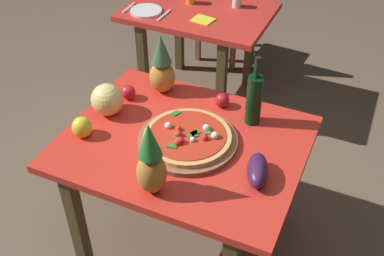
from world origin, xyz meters
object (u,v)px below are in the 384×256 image
(fork_utensil, at_px, (129,8))
(eggplant, at_px, (258,170))
(tomato_at_corner, at_px, (128,92))
(drinking_glass_water, at_px, (237,0))
(pizza, at_px, (188,136))
(tomato_by_bottle, at_px, (222,100))
(knife_utensil, at_px, (164,15))
(background_table, at_px, (199,24))
(napkin_folded, at_px, (203,20))
(dinner_plate, at_px, (146,11))
(melon, at_px, (107,100))
(wine_bottle, at_px, (254,99))
(pineapple_right, at_px, (151,162))
(bell_pepper, at_px, (82,127))
(pizza_board, at_px, (188,141))
(dining_chair, at_px, (221,8))
(pineapple_left, at_px, (162,67))
(display_table, at_px, (184,155))

(fork_utensil, bearing_deg, eggplant, -44.61)
(tomato_at_corner, bearing_deg, drinking_glass_water, 84.09)
(pizza, xyz_separation_m, tomato_by_bottle, (0.04, 0.33, -0.00))
(tomato_by_bottle, xyz_separation_m, knife_utensil, (-0.74, 0.81, -0.03))
(background_table, bearing_deg, napkin_folded, -57.83)
(drinking_glass_water, bearing_deg, knife_utensil, -140.06)
(tomato_at_corner, height_order, fork_utensil, tomato_at_corner)
(dinner_plate, bearing_deg, eggplant, -45.60)
(melon, height_order, tomato_at_corner, melon)
(tomato_at_corner, distance_m, tomato_by_bottle, 0.49)
(tomato_at_corner, xyz_separation_m, napkin_folded, (-0.00, 0.99, -0.04))
(wine_bottle, relative_size, drinking_glass_water, 3.78)
(background_table, distance_m, tomato_at_corner, 1.15)
(pizza, height_order, drinking_glass_water, drinking_glass_water)
(pineapple_right, bearing_deg, bell_pepper, 159.21)
(wine_bottle, bearing_deg, tomato_at_corner, -173.18)
(background_table, height_order, pizza_board, pizza_board)
(bell_pepper, relative_size, fork_utensil, 0.58)
(tomato_by_bottle, height_order, drinking_glass_water, drinking_glass_water)
(dining_chair, bearing_deg, tomato_at_corner, 99.00)
(bell_pepper, height_order, knife_utensil, bell_pepper)
(knife_utensil, bearing_deg, napkin_folded, 10.96)
(pineapple_left, distance_m, tomato_at_corner, 0.22)
(background_table, xyz_separation_m, pineapple_left, (0.23, -1.00, 0.26))
(dining_chair, distance_m, bell_pepper, 2.09)
(wine_bottle, distance_m, dinner_plate, 1.38)
(pizza_board, bearing_deg, drinking_glass_water, 101.30)
(dining_chair, distance_m, pizza_board, 2.01)
(dining_chair, distance_m, wine_bottle, 1.86)
(pineapple_left, distance_m, bell_pepper, 0.53)
(background_table, relative_size, tomato_at_corner, 13.25)
(pizza_board, height_order, tomato_at_corner, tomato_at_corner)
(fork_utensil, bearing_deg, pineapple_left, -52.03)
(fork_utensil, relative_size, knife_utensil, 1.00)
(pizza_board, bearing_deg, napkin_folded, 109.98)
(wine_bottle, relative_size, bell_pepper, 3.45)
(tomato_at_corner, bearing_deg, dining_chair, 94.80)
(wine_bottle, bearing_deg, bell_pepper, -148.40)
(pizza_board, bearing_deg, display_table, 157.95)
(knife_utensil, xyz_separation_m, napkin_folded, (0.27, 0.04, -0.00))
(pineapple_right, xyz_separation_m, drinking_glass_water, (-0.29, 1.81, -0.11))
(tomato_at_corner, bearing_deg, knife_utensil, 106.00)
(wine_bottle, distance_m, tomato_by_bottle, 0.21)
(pineapple_right, height_order, fork_utensil, pineapple_right)
(pizza_board, distance_m, drinking_glass_water, 1.51)
(tomato_at_corner, xyz_separation_m, tomato_by_bottle, (0.47, 0.13, -0.00))
(dining_chair, distance_m, drinking_glass_water, 0.60)
(tomato_at_corner, relative_size, drinking_glass_water, 0.80)
(pineapple_left, bearing_deg, dining_chair, 99.84)
(tomato_by_bottle, relative_size, drinking_glass_water, 0.77)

